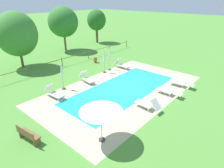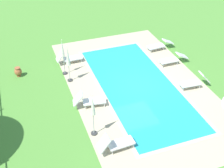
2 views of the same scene
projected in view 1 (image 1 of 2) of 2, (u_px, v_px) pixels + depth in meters
The scene contains 20 objects.
ground_plane at pixel (122, 90), 16.31m from camera, with size 160.00×160.00×0.00m, color #518E38.
pool_deck_paving at pixel (122, 89), 16.31m from camera, with size 14.26×8.17×0.01m, color #BCAD8E.
swimming_pool_water at pixel (122, 89), 16.31m from camera, with size 10.45×4.36×0.01m, color #23A8C1.
pool_coping_rim at pixel (122, 89), 16.31m from camera, with size 10.93×4.84×0.01m.
sun_lounger_north_near_steps at pixel (122, 65), 21.02m from camera, with size 0.63×1.82×1.02m.
sun_lounger_north_mid at pixel (147, 104), 13.33m from camera, with size 0.72×1.92×0.96m.
sun_lounger_north_far at pixel (87, 78), 17.54m from camera, with size 0.86×1.92×0.99m.
sun_lounger_north_end at pixel (168, 91), 15.28m from camera, with size 0.61×2.07×0.73m.
sun_lounger_south_near_corner at pixel (54, 93), 14.91m from camera, with size 0.70×1.87×1.01m.
sun_lounger_south_mid at pixel (181, 83), 16.71m from camera, with size 0.74×2.11×0.71m.
patio_umbrella_open_foreground at pixel (101, 109), 9.75m from camera, with size 2.27×2.27×2.21m.
patio_umbrella_closed_row_west at pixel (104, 57), 19.27m from camera, with size 0.32×0.32×2.53m.
patio_umbrella_closed_row_mid_west at pixel (109, 55), 20.01m from camera, with size 0.32×0.32×2.52m.
patio_umbrella_closed_row_centre at pixel (62, 70), 15.72m from camera, with size 0.32×0.32×2.53m.
wooden_bench_lawn_side at pixel (28, 134), 10.31m from camera, with size 0.63×1.54×0.87m.
terracotta_urn_near_fence at pixel (95, 60), 22.77m from camera, with size 0.47×0.47×0.65m.
perimeter_fence at pixel (62, 60), 21.39m from camera, with size 23.74×0.08×1.05m.
tree_west_mid at pixel (63, 22), 26.42m from camera, with size 4.06×4.06×5.99m.
tree_centre at pixel (17, 34), 20.02m from camera, with size 4.18×4.18×5.90m.
tree_east_mid at pixel (96, 20), 31.47m from camera, with size 3.04×3.04×5.28m.
Camera 1 is at (-11.61, -9.00, 7.17)m, focal length 31.09 mm.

